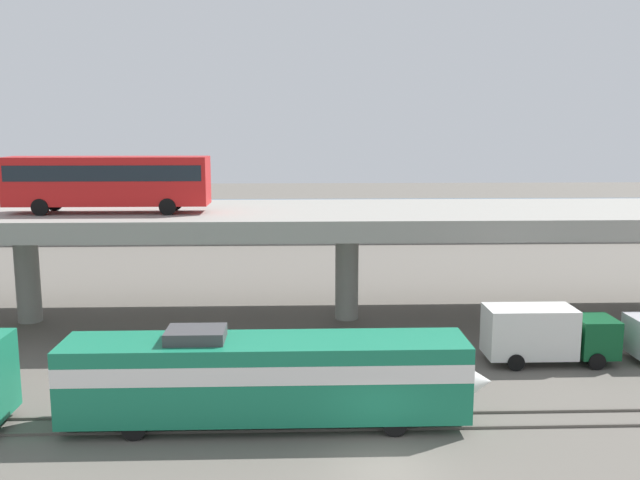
{
  "coord_description": "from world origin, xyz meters",
  "views": [
    {
      "loc": [
        -3.21,
        -23.1,
        12.31
      ],
      "look_at": [
        -1.58,
        24.78,
        4.41
      ],
      "focal_mm": 38.32,
      "sensor_mm": 36.0,
      "label": 1
    }
  ],
  "objects_px": {
    "parked_car_0": "(116,222)",
    "parked_car_1": "(501,215)",
    "train_locomotive": "(286,374)",
    "parked_car_3": "(422,217)",
    "transit_bus_on_overpass": "(108,179)",
    "service_truck_west": "(546,333)",
    "parked_car_2": "(558,219)"
  },
  "relations": [
    {
      "from": "train_locomotive",
      "to": "service_truck_west",
      "type": "relative_size",
      "value": 2.62
    },
    {
      "from": "parked_car_0",
      "to": "parked_car_1",
      "type": "bearing_deg",
      "value": -173.14
    },
    {
      "from": "parked_car_1",
      "to": "service_truck_west",
      "type": "bearing_deg",
      "value": -103.9
    },
    {
      "from": "train_locomotive",
      "to": "parked_car_2",
      "type": "relative_size",
      "value": 4.2
    },
    {
      "from": "train_locomotive",
      "to": "transit_bus_on_overpass",
      "type": "xyz_separation_m",
      "value": [
        -10.89,
        14.45,
        7.07
      ]
    },
    {
      "from": "parked_car_0",
      "to": "service_truck_west",
      "type": "bearing_deg",
      "value": 128.86
    },
    {
      "from": "parked_car_0",
      "to": "parked_car_2",
      "type": "relative_size",
      "value": 1.04
    },
    {
      "from": "train_locomotive",
      "to": "parked_car_3",
      "type": "xyz_separation_m",
      "value": [
        15.12,
        51.77,
        -0.18
      ]
    },
    {
      "from": "parked_car_1",
      "to": "parked_car_3",
      "type": "distance_m",
      "value": 9.99
    },
    {
      "from": "service_truck_west",
      "to": "parked_car_3",
      "type": "distance_m",
      "value": 44.71
    },
    {
      "from": "parked_car_0",
      "to": "parked_car_1",
      "type": "height_order",
      "value": "same"
    },
    {
      "from": "transit_bus_on_overpass",
      "to": "parked_car_2",
      "type": "distance_m",
      "value": 54.41
    },
    {
      "from": "transit_bus_on_overpass",
      "to": "parked_car_2",
      "type": "xyz_separation_m",
      "value": [
        41.22,
        34.77,
        -7.25
      ]
    },
    {
      "from": "parked_car_0",
      "to": "parked_car_3",
      "type": "xyz_separation_m",
      "value": [
        34.49,
        3.82,
        -0.0
      ]
    },
    {
      "from": "parked_car_0",
      "to": "transit_bus_on_overpass",
      "type": "bearing_deg",
      "value": 104.22
    },
    {
      "from": "train_locomotive",
      "to": "parked_car_0",
      "type": "xyz_separation_m",
      "value": [
        -19.38,
        47.95,
        -0.18
      ]
    },
    {
      "from": "parked_car_1",
      "to": "parked_car_0",
      "type": "bearing_deg",
      "value": -173.14
    },
    {
      "from": "parked_car_2",
      "to": "parked_car_3",
      "type": "bearing_deg",
      "value": -9.52
    },
    {
      "from": "service_truck_west",
      "to": "parked_car_3",
      "type": "height_order",
      "value": "service_truck_west"
    },
    {
      "from": "transit_bus_on_overpass",
      "to": "parked_car_0",
      "type": "bearing_deg",
      "value": -75.78
    },
    {
      "from": "transit_bus_on_overpass",
      "to": "parked_car_1",
      "type": "relative_size",
      "value": 2.59
    },
    {
      "from": "parked_car_0",
      "to": "parked_car_1",
      "type": "distance_m",
      "value": 44.68
    },
    {
      "from": "parked_car_0",
      "to": "parked_car_1",
      "type": "xyz_separation_m",
      "value": [
        44.36,
        5.34,
        0.0
      ]
    },
    {
      "from": "train_locomotive",
      "to": "parked_car_1",
      "type": "relative_size",
      "value": 3.85
    },
    {
      "from": "service_truck_west",
      "to": "parked_car_2",
      "type": "distance_m",
      "value": 45.35
    },
    {
      "from": "transit_bus_on_overpass",
      "to": "parked_car_0",
      "type": "height_order",
      "value": "transit_bus_on_overpass"
    },
    {
      "from": "train_locomotive",
      "to": "parked_car_3",
      "type": "bearing_deg",
      "value": 73.72
    },
    {
      "from": "train_locomotive",
      "to": "transit_bus_on_overpass",
      "type": "distance_m",
      "value": 19.42
    },
    {
      "from": "parked_car_0",
      "to": "parked_car_2",
      "type": "distance_m",
      "value": 49.72
    },
    {
      "from": "parked_car_1",
      "to": "parked_car_2",
      "type": "distance_m",
      "value": 6.72
    },
    {
      "from": "transit_bus_on_overpass",
      "to": "parked_car_3",
      "type": "relative_size",
      "value": 2.79
    },
    {
      "from": "transit_bus_on_overpass",
      "to": "parked_car_1",
      "type": "bearing_deg",
      "value": -132.73
    }
  ]
}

